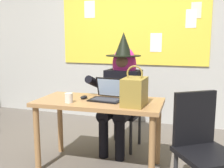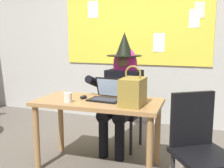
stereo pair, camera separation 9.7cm
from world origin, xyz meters
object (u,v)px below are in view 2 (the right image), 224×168
(chair_at_desk, at_px, (126,106))
(computer_mouse, at_px, (83,97))
(laptop, at_px, (107,95))
(chair_extra_corner, at_px, (199,144))
(handbag, at_px, (133,91))
(desk_main, at_px, (98,110))
(person_costumed, at_px, (122,86))
(coffee_mug, at_px, (68,98))

(chair_at_desk, distance_m, computer_mouse, 0.74)
(laptop, height_order, computer_mouse, laptop)
(chair_at_desk, bearing_deg, chair_extra_corner, 47.65)
(handbag, bearing_deg, desk_main, 168.34)
(desk_main, relative_size, chair_extra_corner, 1.43)
(chair_at_desk, relative_size, laptop, 2.65)
(handbag, bearing_deg, computer_mouse, 170.36)
(chair_at_desk, height_order, chair_extra_corner, chair_extra_corner)
(person_costumed, height_order, laptop, person_costumed)
(person_costumed, xyz_separation_m, coffee_mug, (-0.31, -0.74, -0.02))
(coffee_mug, xyz_separation_m, chair_extra_corner, (1.25, -0.12, -0.25))
(desk_main, distance_m, chair_extra_corner, 1.06)
(chair_at_desk, bearing_deg, laptop, 3.65)
(laptop, height_order, coffee_mug, laptop)
(laptop, relative_size, chair_extra_corner, 0.37)
(handbag, xyz_separation_m, chair_extra_corner, (0.62, -0.23, -0.34))
(chair_at_desk, xyz_separation_m, person_costumed, (-0.01, -0.12, 0.28))
(chair_at_desk, distance_m, handbag, 0.89)
(chair_at_desk, bearing_deg, computer_mouse, -17.08)
(desk_main, relative_size, person_costumed, 0.92)
(chair_at_desk, distance_m, chair_extra_corner, 1.35)
(chair_at_desk, height_order, person_costumed, person_costumed)
(person_costumed, relative_size, handbag, 3.78)
(person_costumed, bearing_deg, computer_mouse, -21.84)
(person_costumed, bearing_deg, chair_at_desk, 178.69)
(handbag, height_order, coffee_mug, handbag)
(computer_mouse, distance_m, coffee_mug, 0.22)
(person_costumed, height_order, coffee_mug, person_costumed)
(desk_main, xyz_separation_m, laptop, (0.07, 0.06, 0.15))
(chair_extra_corner, bearing_deg, chair_at_desk, -172.88)
(coffee_mug, bearing_deg, laptop, 38.32)
(laptop, height_order, handbag, handbag)
(computer_mouse, bearing_deg, chair_extra_corner, -9.63)
(chair_at_desk, height_order, computer_mouse, chair_at_desk)
(computer_mouse, bearing_deg, laptop, 15.83)
(coffee_mug, bearing_deg, chair_at_desk, 69.56)
(coffee_mug, bearing_deg, person_costumed, 67.12)
(chair_at_desk, xyz_separation_m, handbag, (0.31, -0.76, 0.35))
(chair_at_desk, relative_size, person_costumed, 0.63)
(laptop, xyz_separation_m, chair_extra_corner, (0.94, -0.37, -0.25))
(desk_main, xyz_separation_m, handbag, (0.39, -0.08, 0.24))
(handbag, xyz_separation_m, coffee_mug, (-0.64, -0.11, -0.09))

